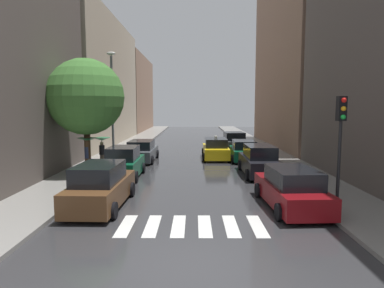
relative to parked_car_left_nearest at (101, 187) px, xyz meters
The scene contains 20 objects.
ground_plane 19.11m from the parked_car_left_nearest, 78.80° to the left, with size 28.00×72.00×0.04m, color #2F2F32.
sidewalk_left 18.95m from the parked_car_left_nearest, 98.48° to the left, with size 3.00×72.00×0.15m, color gray.
sidewalk_right 21.34m from the parked_car_left_nearest, 61.40° to the left, with size 3.00×72.00×0.15m, color gray.
crosswalk_stripes 4.40m from the parked_car_left_nearest, 30.90° to the right, with size 4.95×2.20×0.01m.
building_left_mid 25.07m from the parked_car_left_nearest, 107.38° to the left, with size 6.00×21.63×13.22m, color #B2A38C.
building_left_far 45.05m from the parked_car_left_nearest, 99.38° to the left, with size 6.00×19.16×12.23m, color #8C6B56.
building_right_mid 27.86m from the parked_car_left_nearest, 55.76° to the left, with size 6.00×18.82×20.91m, color #8C6B56.
parked_car_left_nearest is the anchor object (origin of this frame).
parked_car_left_second 5.67m from the parked_car_left_nearest, 92.27° to the left, with size 1.98×4.11×1.81m.
parked_car_left_third 11.67m from the parked_car_left_nearest, 90.57° to the left, with size 2.16×4.71×1.57m.
parked_car_right_nearest 7.70m from the parked_car_left_nearest, ahead, with size 2.26×4.88×1.65m.
parked_car_right_second 10.05m from the parked_car_left_nearest, 40.32° to the left, with size 2.02×4.74×1.81m.
parked_car_right_third 14.13m from the parked_car_left_nearest, 57.75° to the left, with size 2.10×4.32×1.55m.
parked_car_right_fourth 18.89m from the parked_car_left_nearest, 66.82° to the left, with size 2.30×4.10×1.77m.
taxi_midroad 13.95m from the parked_car_left_nearest, 66.85° to the left, with size 2.08×4.58×1.81m.
pedestrian_foreground 7.00m from the parked_car_left_nearest, 111.45° to the left, with size 1.16×1.16×2.09m.
pedestrian_near_tree 8.98m from the parked_car_left_nearest, 104.78° to the left, with size 1.14×1.14×1.90m.
street_tree_left 7.91m from the parked_car_left_nearest, 111.41° to the left, with size 4.45×4.45×6.72m.
traffic_light_right_corner 9.54m from the parked_car_left_nearest, ahead, with size 0.30×0.42×4.30m.
lamp_post_left 10.80m from the parked_car_left_nearest, 100.44° to the left, with size 0.60×0.28×7.62m.
Camera 1 is at (0.08, -8.17, 4.07)m, focal length 31.71 mm.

